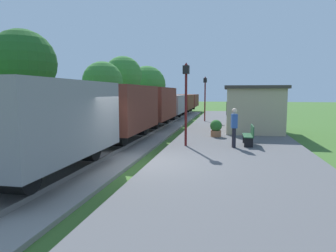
% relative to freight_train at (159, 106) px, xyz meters
% --- Properties ---
extents(ground_plane, '(160.00, 160.00, 0.00)m').
position_rel_freight_train_xyz_m(ground_plane, '(2.40, -13.28, -1.55)').
color(ground_plane, '#3D6628').
extents(platform_slab, '(6.00, 60.00, 0.25)m').
position_rel_freight_train_xyz_m(platform_slab, '(5.60, -13.28, -1.43)').
color(platform_slab, '#565659').
rests_on(platform_slab, ground).
extents(track_ballast, '(3.80, 60.00, 0.12)m').
position_rel_freight_train_xyz_m(track_ballast, '(-0.00, -13.28, -1.49)').
color(track_ballast, gray).
rests_on(track_ballast, ground).
extents(rail_near, '(0.07, 60.00, 0.14)m').
position_rel_freight_train_xyz_m(rail_near, '(0.72, -13.28, -1.36)').
color(rail_near, slate).
rests_on(rail_near, track_ballast).
extents(rail_far, '(0.07, 60.00, 0.14)m').
position_rel_freight_train_xyz_m(rail_far, '(-0.72, -13.28, -1.36)').
color(rail_far, slate).
rests_on(rail_far, track_ballast).
extents(freight_train, '(2.50, 39.20, 2.72)m').
position_rel_freight_train_xyz_m(freight_train, '(0.00, 0.00, 0.00)').
color(freight_train, gray).
rests_on(freight_train, rail_near).
extents(station_hut, '(3.50, 5.80, 2.78)m').
position_rel_freight_train_xyz_m(station_hut, '(6.80, -3.16, 0.10)').
color(station_hut, tan).
rests_on(station_hut, platform_slab).
extents(bench_near_hut, '(0.42, 1.50, 0.91)m').
position_rel_freight_train_xyz_m(bench_near_hut, '(6.24, -9.09, -0.83)').
color(bench_near_hut, '#1E4C2D').
rests_on(bench_near_hut, platform_slab).
extents(person_waiting, '(0.28, 0.41, 1.71)m').
position_rel_freight_train_xyz_m(person_waiting, '(5.53, -9.83, -0.37)').
color(person_waiting, black).
rests_on(person_waiting, platform_slab).
extents(potted_planter, '(0.64, 0.64, 0.92)m').
position_rel_freight_train_xyz_m(potted_planter, '(4.65, -6.67, -0.83)').
color(potted_planter, '#9E6642').
rests_on(potted_planter, platform_slab).
extents(lamp_post_near, '(0.28, 0.28, 3.70)m').
position_rel_freight_train_xyz_m(lamp_post_near, '(3.41, -9.80, 1.25)').
color(lamp_post_near, '#591414').
rests_on(lamp_post_near, platform_slab).
extents(lamp_post_far, '(0.28, 0.28, 3.70)m').
position_rel_freight_train_xyz_m(lamp_post_far, '(3.41, 2.23, 1.25)').
color(lamp_post_far, '#591414').
rests_on(lamp_post_far, platform_slab).
extents(tree_trackside_mid, '(3.93, 3.93, 6.32)m').
position_rel_freight_train_xyz_m(tree_trackside_mid, '(-6.66, -7.00, 2.79)').
color(tree_trackside_mid, '#4C3823').
rests_on(tree_trackside_mid, ground).
extents(tree_trackside_far, '(3.43, 3.43, 5.28)m').
position_rel_freight_train_xyz_m(tree_trackside_far, '(-5.28, 1.55, 2.00)').
color(tree_trackside_far, '#4C3823').
rests_on(tree_trackside_far, ground).
extents(tree_field_left, '(3.95, 3.95, 6.41)m').
position_rel_freight_train_xyz_m(tree_field_left, '(-5.53, 7.58, 2.87)').
color(tree_field_left, '#4C3823').
rests_on(tree_field_left, ground).
extents(tree_field_distant, '(4.65, 4.65, 5.90)m').
position_rel_freight_train_xyz_m(tree_field_distant, '(-4.57, 13.66, 2.02)').
color(tree_field_distant, '#4C3823').
rests_on(tree_field_distant, ground).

